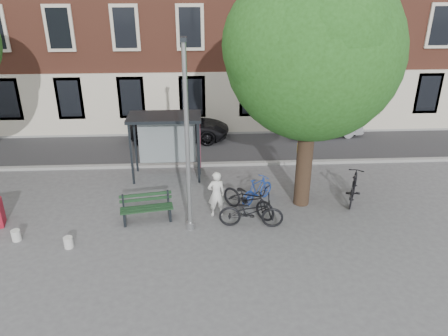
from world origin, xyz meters
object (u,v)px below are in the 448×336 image
bike_a (251,212)px  notice_sign (300,155)px  bench (147,209)px  lamppost (188,150)px  bus_shelter (175,131)px  bike_b (257,190)px  car_dark (180,126)px  car_silver (324,124)px  bike_d (354,187)px  bike_c (248,198)px  painter (216,194)px

bike_a → notice_sign: (2.24, 3.08, 0.65)m
bench → bike_a: (3.47, -0.60, 0.14)m
lamppost → bike_a: 2.99m
bus_shelter → bike_b: 4.12m
bike_a → car_dark: size_ratio=0.43×
car_silver → bus_shelter: bearing=112.9°
lamppost → bench: (-1.47, 0.63, -2.37)m
car_dark → notice_sign: bearing=-134.7°
bike_d → car_dark: size_ratio=0.40×
bench → bike_b: 4.02m
bike_c → notice_sign: (2.24, 2.23, 0.62)m
bike_d → painter: bearing=32.1°
bike_d → car_silver: car_silver is taller
bus_shelter → bike_b: size_ratio=1.75×
bike_d → bike_b: bearing=21.5°
lamppost → bench: lamppost is taller
bench → bike_d: (7.38, 0.90, 0.17)m
painter → bike_c: size_ratio=0.75×
bike_b → bike_c: 0.90m
bus_shelter → car_silver: bus_shelter is taller
bike_b → bike_d: (3.50, -0.15, 0.09)m
bike_c → bike_d: (3.90, 0.65, 0.00)m
lamppost → bench: size_ratio=3.36×
lamppost → car_dark: 8.68m
bench → notice_sign: (5.71, 2.49, 0.79)m
bike_a → bike_b: bearing=-7.8°
bus_shelter → bike_c: 4.36m
bus_shelter → notice_sign: 5.00m
painter → bike_a: bearing=133.9°
lamppost → bike_d: lamppost is taller
lamppost → bike_b: bearing=34.9°
bike_d → car_dark: car_dark is taller
car_dark → bike_d: bearing=-133.8°
bike_a → car_dark: car_dark is taller
bike_b → painter: bearing=76.7°
car_dark → painter: bearing=-166.0°
bike_d → notice_sign: size_ratio=1.13×
bike_b → notice_sign: bearing=-95.0°
bike_d → car_dark: (-6.56, 6.87, 0.10)m
bike_d → car_silver: bearing=-72.1°
painter → car_silver: (5.74, 7.59, -0.20)m
car_dark → notice_sign: size_ratio=2.85×
lamppost → bike_b: lamppost is taller
bus_shelter → car_silver: (7.24, 4.29, -1.29)m
bench → notice_sign: size_ratio=1.06×
bike_c → car_silver: 8.83m
bench → lamppost: bearing=-32.5°
painter → notice_sign: notice_sign is taller
lamppost → bike_b: 3.72m
bike_d → car_silver: (0.73, 6.87, 0.05)m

